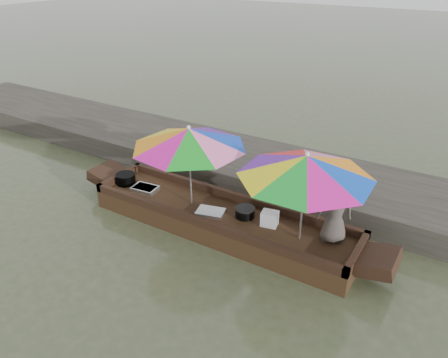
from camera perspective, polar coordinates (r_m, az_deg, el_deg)
The scene contains 11 objects.
water at distance 8.12m, azimuth -0.37°, elevation -6.56°, with size 80.00×80.00×0.00m, color #3D482B.
dock at distance 9.69m, azimuth 6.51°, elevation 0.91°, with size 22.00×2.20×0.50m, color #2D2B26.
boat_hull at distance 8.03m, azimuth -0.38°, elevation -5.52°, with size 5.04×1.20×0.35m, color #362316.
cooking_pot at distance 9.12m, azimuth -12.72°, elevation 0.04°, with size 0.39×0.39×0.21m, color black.
tray_crayfish at distance 8.77m, azimuth -10.28°, elevation -1.29°, with size 0.49×0.34×0.09m, color silver.
tray_scallop at distance 7.91m, azimuth -1.78°, elevation -4.35°, with size 0.49×0.34×0.06m, color silver.
charcoal_grill at distance 7.80m, azimuth 2.75°, elevation -4.43°, with size 0.34×0.34×0.16m, color black.
supply_bag at distance 7.57m, azimuth 5.98°, elevation -5.16°, with size 0.28×0.22×0.26m, color silver.
vendor at distance 7.15m, azimuth 14.36°, elevation -4.00°, with size 0.55×0.36×1.13m, color #463E39.
umbrella_bow at distance 7.89m, azimuth -4.45°, elevation 1.67°, with size 2.07×2.07×1.55m, color blue, non-canonical shape.
umbrella_stern at distance 6.97m, azimuth 10.30°, elevation -2.41°, with size 2.14×2.14×1.55m, color orange, non-canonical shape.
Camera 1 is at (3.58, -5.72, 4.52)m, focal length 35.00 mm.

